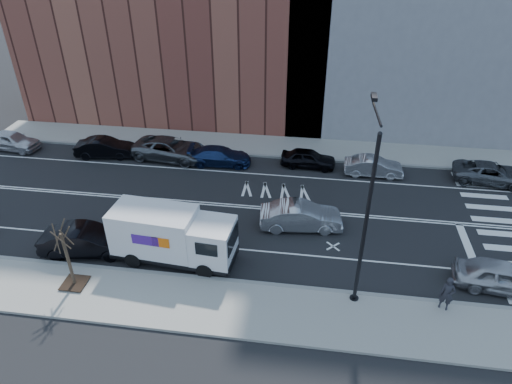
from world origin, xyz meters
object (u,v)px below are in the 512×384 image
(far_parked_a, at_px, (12,140))
(driving_sedan, at_px, (301,216))
(near_parked_front, at_px, (502,276))
(pedestrian, at_px, (447,294))
(fedex_van, at_px, (172,235))
(far_parked_b, at_px, (105,148))

(far_parked_a, xyz_separation_m, driving_sedan, (23.23, -7.25, 0.05))
(near_parked_front, bearing_deg, pedestrian, 129.68)
(fedex_van, relative_size, driving_sedan, 1.40)
(fedex_van, bearing_deg, near_parked_front, 4.85)
(far_parked_b, height_order, driving_sedan, driving_sedan)
(driving_sedan, height_order, near_parked_front, driving_sedan)
(fedex_van, distance_m, near_parked_front, 16.89)
(driving_sedan, bearing_deg, pedestrian, -135.19)
(far_parked_a, distance_m, driving_sedan, 24.34)
(fedex_van, xyz_separation_m, near_parked_front, (16.87, 0.13, -0.82))
(fedex_van, bearing_deg, far_parked_a, 150.56)
(pedestrian, bearing_deg, fedex_van, -169.19)
(fedex_van, height_order, near_parked_front, fedex_van)
(fedex_van, xyz_separation_m, far_parked_a, (-16.59, 11.13, -0.85))
(near_parked_front, xyz_separation_m, pedestrian, (-3.07, -1.95, 0.27))
(near_parked_front, bearing_deg, driving_sedan, 77.10)
(far_parked_a, relative_size, driving_sedan, 0.90)
(driving_sedan, xyz_separation_m, pedestrian, (7.16, -5.70, 0.25))
(fedex_van, height_order, far_parked_b, fedex_van)
(fedex_van, distance_m, driving_sedan, 7.74)
(driving_sedan, relative_size, pedestrian, 2.71)
(far_parked_b, distance_m, pedestrian, 25.97)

